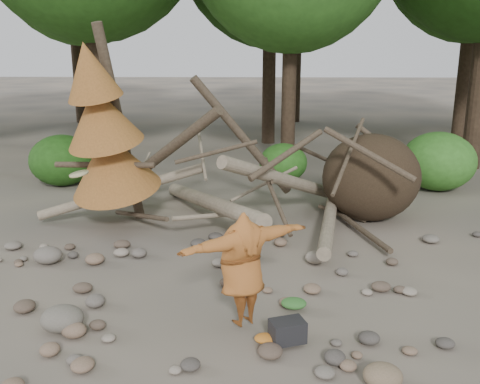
{
  "coord_description": "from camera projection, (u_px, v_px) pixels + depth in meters",
  "views": [
    {
      "loc": [
        -0.01,
        -7.46,
        3.88
      ],
      "look_at": [
        -0.27,
        1.5,
        1.4
      ],
      "focal_mm": 40.0,
      "sensor_mm": 36.0,
      "label": 1
    }
  ],
  "objects": [
    {
      "name": "ground",
      "position": [
        255.0,
        306.0,
        8.22
      ],
      "size": [
        120.0,
        120.0,
        0.0
      ],
      "primitive_type": "plane",
      "color": "#514C44",
      "rests_on": "ground"
    },
    {
      "name": "deadfall_pile",
      "position": [
        346.0,
        180.0,
        12.0
      ],
      "size": [
        8.55,
        5.24,
        3.3
      ],
      "color": "#332619",
      "rests_on": "ground"
    },
    {
      "name": "dead_conifer",
      "position": [
        105.0,
        134.0,
        11.0
      ],
      "size": [
        2.06,
        2.16,
        4.35
      ],
      "color": "#4C3F30",
      "rests_on": "ground"
    },
    {
      "name": "bush_left",
      "position": [
        62.0,
        160.0,
        15.13
      ],
      "size": [
        1.8,
        1.8,
        1.44
      ],
      "primitive_type": "ellipsoid",
      "color": "#225316",
      "rests_on": "ground"
    },
    {
      "name": "bush_mid",
      "position": [
        283.0,
        163.0,
        15.57
      ],
      "size": [
        1.4,
        1.4,
        1.12
      ],
      "primitive_type": "ellipsoid",
      "color": "#2E691E",
      "rests_on": "ground"
    },
    {
      "name": "bush_right",
      "position": [
        438.0,
        161.0,
        14.61
      ],
      "size": [
        2.0,
        2.0,
        1.6
      ],
      "primitive_type": "ellipsoid",
      "color": "#397D26",
      "rests_on": "ground"
    },
    {
      "name": "frisbee_thrower",
      "position": [
        242.0,
        268.0,
        7.36
      ],
      "size": [
        3.35,
        1.57,
        2.18
      ],
      "color": "#A05824",
      "rests_on": "ground"
    },
    {
      "name": "backpack",
      "position": [
        287.0,
        335.0,
        7.1
      ],
      "size": [
        0.52,
        0.43,
        0.3
      ],
      "primitive_type": "cube",
      "rotation": [
        0.0,
        0.0,
        0.34
      ],
      "color": "black",
      "rests_on": "ground"
    },
    {
      "name": "cloth_green",
      "position": [
        294.0,
        306.0,
        8.05
      ],
      "size": [
        0.38,
        0.32,
        0.14
      ],
      "primitive_type": "ellipsoid",
      "color": "#2F6628",
      "rests_on": "ground"
    },
    {
      "name": "cloth_orange",
      "position": [
        265.0,
        342.0,
        7.12
      ],
      "size": [
        0.3,
        0.24,
        0.11
      ],
      "primitive_type": "ellipsoid",
      "color": "#B5671F",
      "rests_on": "ground"
    },
    {
      "name": "boulder_front_left",
      "position": [
        62.0,
        319.0,
        7.47
      ],
      "size": [
        0.6,
        0.54,
        0.36
      ],
      "primitive_type": "ellipsoid",
      "color": "#676156",
      "rests_on": "ground"
    },
    {
      "name": "boulder_front_right",
      "position": [
        383.0,
        376.0,
        6.25
      ],
      "size": [
        0.46,
        0.42,
        0.28
      ],
      "primitive_type": "ellipsoid",
      "color": "#79644B",
      "rests_on": "ground"
    },
    {
      "name": "boulder_mid_left",
      "position": [
        48.0,
        255.0,
        9.78
      ],
      "size": [
        0.52,
        0.47,
        0.31
      ],
      "primitive_type": "ellipsoid",
      "color": "#686057",
      "rests_on": "ground"
    }
  ]
}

